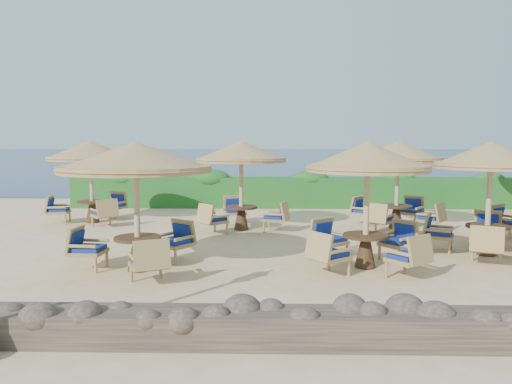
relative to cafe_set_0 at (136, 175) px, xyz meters
name	(u,v)px	position (x,y,z in m)	size (l,w,h in m)	color
ground	(315,245)	(3.88, 2.54, -1.98)	(120.00, 120.00, 0.00)	beige
sea	(275,156)	(3.88, 72.54, -1.98)	(160.00, 160.00, 0.00)	#0B1B4A
hedge	(298,192)	(3.88, 9.74, -1.38)	(18.00, 0.90, 1.20)	#19501C
stone_wall	(360,329)	(3.88, -3.66, -1.76)	(15.00, 0.65, 0.44)	brown
cafe_set_0	(136,175)	(0.00, 0.00, 0.00)	(3.13, 3.13, 2.65)	#CCB690
cafe_set_1	(367,184)	(4.74, 0.37, -0.22)	(2.65, 2.65, 2.65)	#CCB690
cafe_set_2	(490,181)	(7.80, 1.57, -0.23)	(2.84, 2.84, 2.65)	#CCB690
cafe_set_3	(91,164)	(-3.04, 5.94, -0.08)	(2.82, 2.81, 2.65)	#CCB690
cafe_set_4	(241,167)	(1.88, 4.74, -0.09)	(2.79, 2.79, 2.65)	#CCB690
cafe_set_5	(398,170)	(6.58, 5.07, -0.20)	(2.65, 2.65, 2.65)	#CCB690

